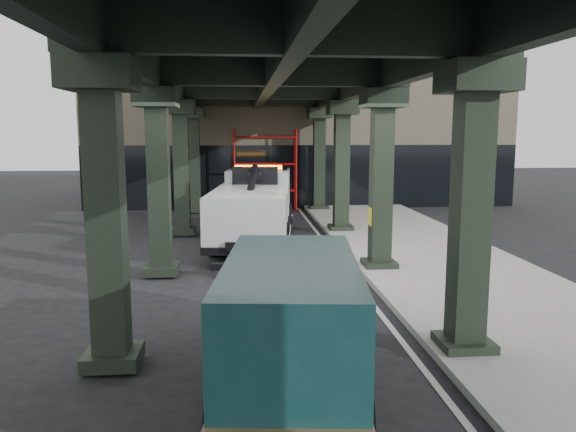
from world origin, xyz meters
TOP-DOWN VIEW (x-y plane):
  - ground at (0.00, 0.00)m, footprint 90.00×90.00m
  - sidewalk at (4.50, 2.00)m, footprint 5.00×40.00m
  - lane_stripe at (1.70, 2.00)m, footprint 0.12×38.00m
  - viaduct at (-0.40, 2.00)m, footprint 7.40×32.00m
  - building at (2.00, 20.00)m, footprint 22.00×10.00m
  - scaffolding at (0.00, 14.64)m, footprint 3.08×0.88m
  - tow_truck at (-0.74, 6.49)m, footprint 3.20×8.55m
  - towed_van at (-0.54, -5.06)m, footprint 2.48×5.25m

SIDE VIEW (x-z plane):
  - ground at x=0.00m, z-range 0.00..0.00m
  - lane_stripe at x=1.70m, z-range 0.00..0.01m
  - sidewalk at x=4.50m, z-range 0.00..0.15m
  - towed_van at x=-0.54m, z-range 0.08..2.14m
  - tow_truck at x=-0.74m, z-range -0.03..2.71m
  - scaffolding at x=0.00m, z-range 0.11..4.11m
  - building at x=2.00m, z-range 0.00..8.00m
  - viaduct at x=-0.40m, z-range 2.26..8.66m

